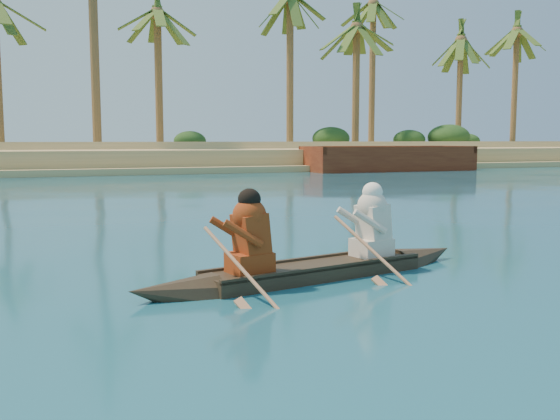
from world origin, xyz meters
name	(u,v)px	position (x,y,z in m)	size (l,w,h in m)	color
sandy_embankment	(9,156)	(0.00, 46.89, 0.53)	(150.00, 51.00, 1.50)	tan
canoe	(315,257)	(6.34, -4.00, 0.29)	(5.42, 1.86, 1.48)	#31291A
barge_right	(388,160)	(22.79, 22.00, 0.62)	(10.62, 3.61, 1.77)	brown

